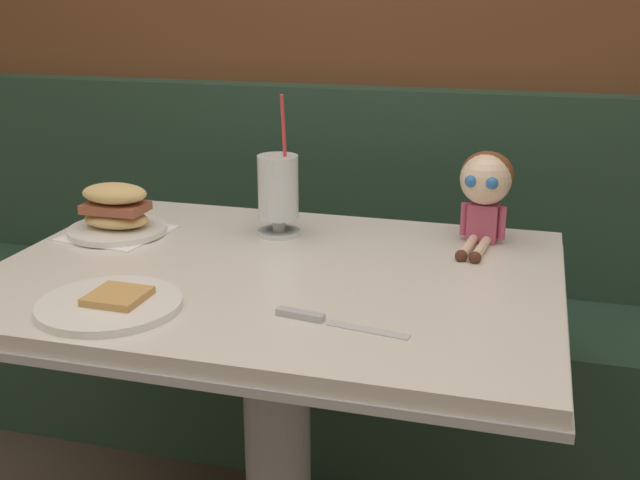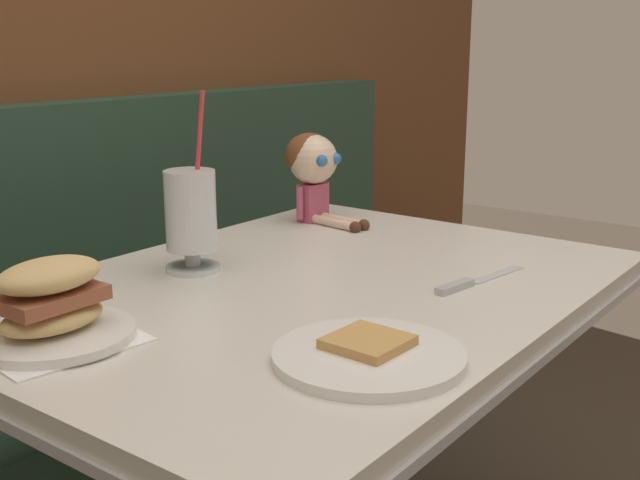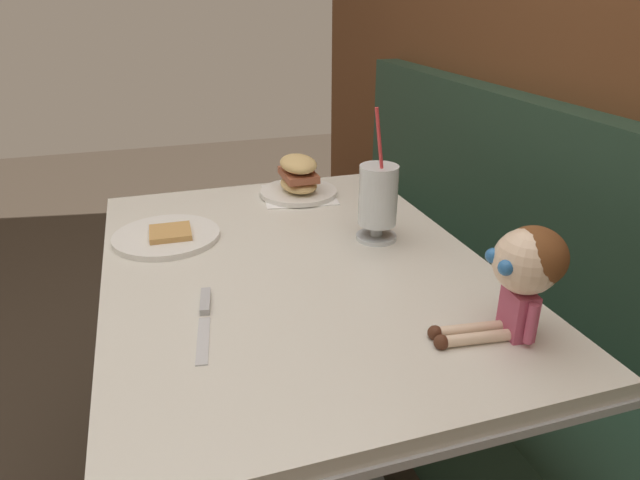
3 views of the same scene
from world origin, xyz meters
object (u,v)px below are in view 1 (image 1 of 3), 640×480
Objects in this scene: milkshake_glass at (278,191)px; seated_doll at (485,184)px; toast_plate at (111,304)px; butter_knife at (319,319)px; sandwich_plate at (116,214)px.

milkshake_glass is 0.45m from seated_doll.
butter_knife is (0.36, 0.04, -0.00)m from toast_plate.
butter_knife is at bearing -30.88° from sandwich_plate.
sandwich_plate is 0.81m from seated_doll.
sandwich_plate is at bearing 149.12° from butter_knife.
toast_plate is at bearing -137.33° from seated_doll.
sandwich_plate is (-0.20, 0.38, 0.04)m from toast_plate.
butter_knife is (0.56, -0.34, -0.04)m from sandwich_plate.
toast_plate is 1.11× the size of seated_doll.
seated_doll is (0.79, 0.16, 0.08)m from sandwich_plate.
seated_doll is (0.59, 0.55, 0.12)m from toast_plate.
butter_knife is at bearing 6.94° from toast_plate.
butter_knife is at bearing -63.68° from milkshake_glass.
milkshake_glass is at bearing -170.88° from seated_doll.
toast_plate is at bearing -62.08° from sandwich_plate.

